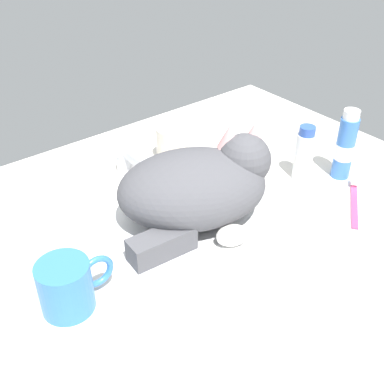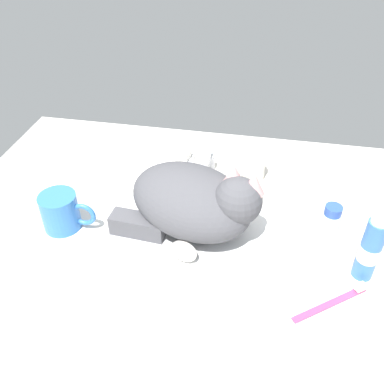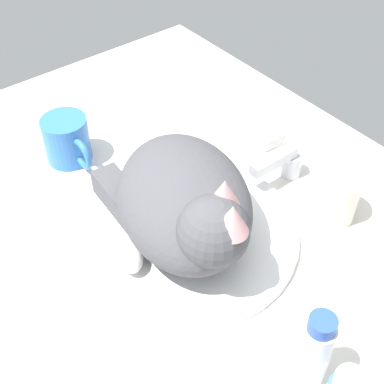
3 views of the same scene
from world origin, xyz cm
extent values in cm
cube|color=silver|center=(0.00, 0.00, -1.50)|extent=(110.00, 82.50, 3.00)
cylinder|color=white|center=(0.00, 0.00, 0.55)|extent=(34.58, 34.58, 1.10)
cylinder|color=silver|center=(0.00, 22.74, 2.10)|extent=(3.60, 3.60, 4.20)
cube|color=silver|center=(0.00, 18.22, 5.20)|extent=(2.00, 9.05, 2.00)
cylinder|color=silver|center=(-4.84, 22.74, 0.90)|extent=(2.80, 2.80, 1.80)
cylinder|color=silver|center=(4.84, 22.74, 0.90)|extent=(2.80, 2.80, 1.80)
ellipsoid|color=#4C4C51|center=(0.00, 0.00, 7.49)|extent=(31.76, 27.90, 12.78)
sphere|color=#4C4C51|center=(9.61, -2.77, 11.01)|extent=(12.60, 12.60, 9.53)
ellipsoid|color=white|center=(7.87, -1.99, 9.09)|extent=(7.80, 7.32, 5.24)
cone|color=#DB9E9E|center=(8.34, -0.37, 15.06)|extent=(5.67, 5.67, 4.29)
cone|color=#DB9E9E|center=(12.25, -2.13, 15.06)|extent=(5.67, 5.67, 4.29)
cube|color=#4C4C51|center=(-10.08, -4.72, 3.23)|extent=(11.65, 5.10, 4.25)
ellipsoid|color=white|center=(0.58, -10.01, 3.01)|extent=(6.58, 5.58, 3.82)
cylinder|color=#3372C6|center=(-27.03, -4.59, 4.06)|extent=(7.87, 7.87, 8.13)
torus|color=#3372C6|center=(-21.89, -4.59, 4.06)|extent=(5.55, 1.00, 5.55)
cylinder|color=silver|center=(11.00, 20.96, 3.76)|extent=(6.73, 6.73, 7.51)
cube|color=white|center=(-8.70, 24.01, 0.60)|extent=(9.00, 6.40, 1.20)
cube|color=white|center=(-8.70, 24.01, 2.51)|extent=(7.76, 5.34, 2.62)
cylinder|color=white|center=(27.29, -2.17, 5.00)|extent=(3.79, 3.79, 10.01)
cylinder|color=white|center=(27.29, -2.17, 4.50)|extent=(3.86, 3.86, 2.50)
cylinder|color=#2D51AD|center=(27.29, -2.17, 10.91)|extent=(3.22, 3.22, 1.80)
cylinder|color=#3870C6|center=(34.19, -6.84, 6.60)|extent=(3.77, 3.77, 13.20)
cylinder|color=white|center=(34.19, -6.84, 5.94)|extent=(3.84, 3.84, 3.30)
cylinder|color=white|center=(34.19, -6.84, 14.10)|extent=(3.20, 3.20, 1.80)
cube|color=#D83F72|center=(27.87, -15.14, 0.40)|extent=(13.40, 10.43, 0.80)
cube|color=white|center=(33.33, -11.06, 1.20)|extent=(2.62, 2.47, 0.80)
camera|label=1|loc=(-43.87, -55.03, 54.63)|focal=45.38mm
camera|label=2|loc=(12.67, -65.24, 60.93)|focal=39.25mm
camera|label=3|loc=(43.95, -33.36, 61.69)|focal=50.74mm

